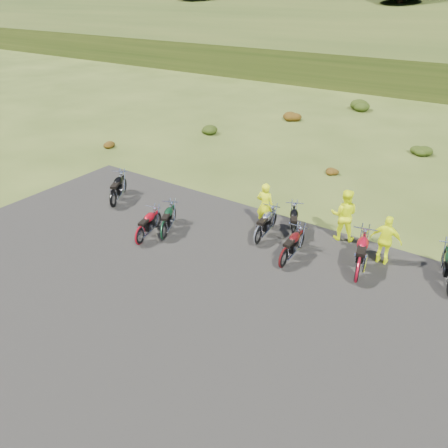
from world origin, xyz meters
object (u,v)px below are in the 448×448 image
Objects in this scene: motorcycle_3 at (257,245)px; motorcycle_7 at (448,297)px; person_middle at (265,206)px; motorcycle_0 at (114,207)px.

motorcycle_7 is at bearing -90.63° from motorcycle_3.
person_middle reaches higher than motorcycle_3.
motorcycle_0 is at bearing 90.69° from motorcycle_3.
person_middle is (-0.43, 1.20, 0.88)m from motorcycle_3.
motorcycle_0 is at bearing 10.92° from person_middle.
person_middle is at bearing -100.92° from motorcycle_0.
motorcycle_3 is 1.14× the size of person_middle.
motorcycle_0 is 1.21× the size of person_middle.
person_middle reaches higher than motorcycle_7.
motorcycle_7 is at bearing 167.06° from person_middle.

